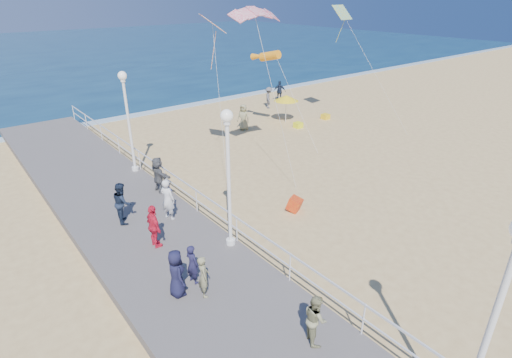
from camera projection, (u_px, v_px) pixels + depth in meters
ground at (324, 210)px, 18.64m from camera, size 160.00×160.00×0.00m
ocean at (25, 55)px, 64.58m from camera, size 160.00×90.00×0.05m
surf_line at (141, 114)px, 33.12m from camera, size 160.00×1.20×0.04m
boardwalk at (182, 270)px, 14.32m from camera, size 5.00×44.00×0.40m
railing at (237, 222)px, 15.25m from camera, size 0.05×42.00×0.55m
lamp_post_near at (496, 311)px, 7.70m from camera, size 0.44×0.44×5.32m
lamp_post_mid at (228, 166)px, 14.06m from camera, size 0.44×0.44×5.32m
lamp_post_far at (127, 112)px, 20.42m from camera, size 0.44×0.44×5.32m
woman_holding_toddler at (168, 199)px, 16.78m from camera, size 0.67×0.79×1.84m
toddler_held at (169, 191)px, 16.85m from camera, size 0.39×0.43×0.72m
spectator_0 at (192, 264)px, 13.13m from camera, size 0.43×0.57×1.44m
spectator_1 at (315, 318)px, 10.88m from camera, size 0.84×0.92×1.53m
spectator_3 at (154, 227)px, 14.93m from camera, size 0.45×1.03×1.75m
spectator_4 at (176, 273)px, 12.52m from camera, size 0.60×0.86×1.65m
spectator_5 at (158, 175)px, 19.14m from camera, size 0.53×1.65×1.77m
spectator_6 at (204, 276)px, 12.55m from camera, size 0.52×0.63×1.47m
spectator_7 at (122, 202)px, 16.61m from camera, size 0.89×1.02×1.78m
beach_walker_a at (269, 98)px, 34.56m from camera, size 1.28×1.36×1.84m
beach_walker_b at (280, 91)px, 36.71m from camera, size 1.08×1.14×1.89m
beach_walker_c at (243, 117)px, 29.07m from camera, size 0.95×1.11×1.91m
box_kite at (294, 205)px, 18.41m from camera, size 0.79×0.87×0.74m
beach_umbrella at (286, 98)px, 30.38m from camera, size 1.90×1.90×2.14m
beach_chair_left at (298, 125)px, 29.87m from camera, size 0.55×0.55×0.40m
beach_chair_right at (325, 117)px, 31.91m from camera, size 0.55×0.55×0.40m
kite_parafoil at (255, 11)px, 18.85m from camera, size 2.68×0.94×0.65m
kite_windsock at (270, 56)px, 26.36m from camera, size 1.00×2.61×1.07m
kite_diamond_multi at (342, 12)px, 27.59m from camera, size 1.38×1.05×0.94m
kite_diamond_redwhite at (212, 23)px, 18.94m from camera, size 1.64×1.76×0.83m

